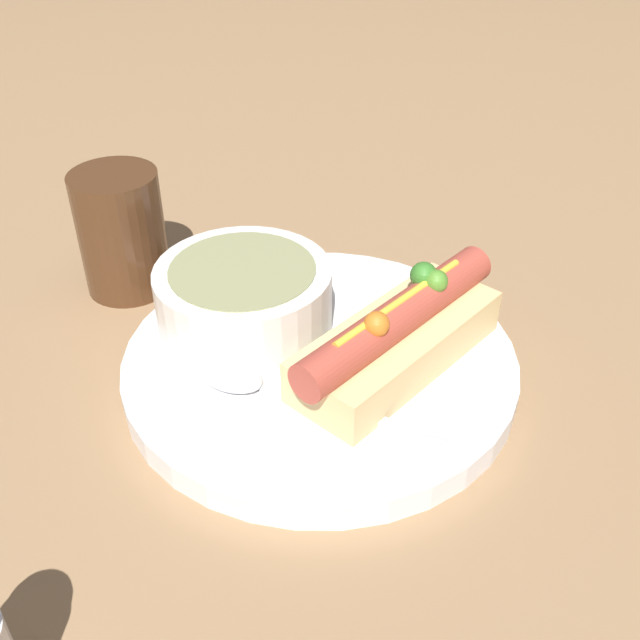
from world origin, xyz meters
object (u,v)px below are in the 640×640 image
hot_dog (398,335)px  soup_bowl (242,299)px  spoon (261,387)px  drinking_glass (122,232)px

hot_dog → soup_bowl: hot_dog is taller
soup_bowl → spoon: (-0.05, -0.04, -0.02)m
soup_bowl → drinking_glass: 0.13m
spoon → hot_dog: bearing=-140.1°
spoon → drinking_glass: size_ratio=1.66×
hot_dog → soup_bowl: bearing=113.5°
soup_bowl → drinking_glass: (0.03, 0.13, 0.00)m
hot_dog → drinking_glass: (0.01, 0.23, 0.01)m
soup_bowl → spoon: size_ratio=0.75×
hot_dog → spoon: 0.09m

